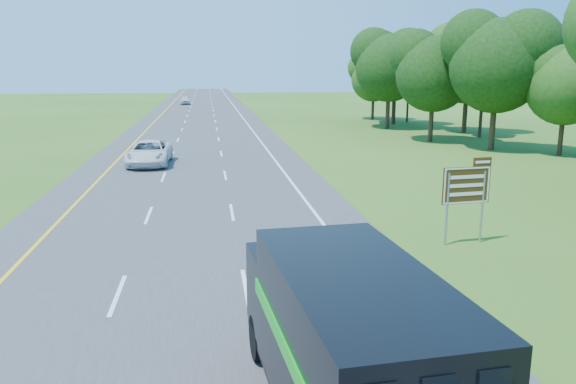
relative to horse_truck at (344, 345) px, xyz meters
name	(u,v)px	position (x,y,z in m)	size (l,w,h in m)	color
road	(199,136)	(-3.03, 46.05, -1.76)	(15.00, 260.00, 0.04)	#38383A
lane_markings	(199,136)	(-3.03, 46.05, -1.74)	(11.15, 260.00, 0.01)	yellow
horse_truck	(344,345)	(0.00, 0.00, 0.00)	(2.81, 7.50, 3.26)	black
white_suv	(149,153)	(-6.08, 29.64, -0.94)	(2.67, 5.78, 1.61)	silver
far_car	(185,100)	(-6.07, 95.30, -1.00)	(1.76, 4.37, 1.49)	silver
exit_sign	(467,189)	(7.11, 10.32, 0.30)	(1.89, 0.25, 3.21)	gray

